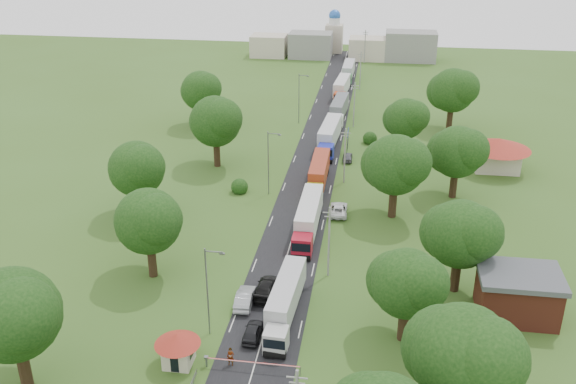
% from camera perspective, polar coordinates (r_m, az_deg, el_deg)
% --- Properties ---
extents(ground, '(260.00, 260.00, 0.00)m').
position_cam_1_polar(ground, '(83.36, 0.22, -4.64)').
color(ground, '#38571D').
rests_on(ground, ground).
extents(road, '(8.00, 200.00, 0.04)m').
position_cam_1_polar(road, '(101.18, 1.83, 0.79)').
color(road, black).
rests_on(road, ground).
extents(boom_barrier, '(9.22, 0.35, 1.18)m').
position_cam_1_polar(boom_barrier, '(62.62, -4.41, -14.83)').
color(boom_barrier, slate).
rests_on(boom_barrier, ground).
extents(guard_booth, '(4.40, 4.40, 3.45)m').
position_cam_1_polar(guard_booth, '(63.19, -9.77, -13.28)').
color(guard_booth, beige).
rests_on(guard_booth, ground).
extents(info_sign, '(0.12, 3.10, 4.10)m').
position_cam_1_polar(info_sign, '(113.65, 5.35, 5.01)').
color(info_sign, slate).
rests_on(info_sign, ground).
extents(pole_1, '(1.60, 0.24, 9.00)m').
position_cam_1_polar(pole_1, '(74.48, 3.66, -4.35)').
color(pole_1, gray).
rests_on(pole_1, ground).
extents(pole_2, '(1.60, 0.24, 9.00)m').
position_cam_1_polar(pole_2, '(99.92, 5.07, 3.30)').
color(pole_2, gray).
rests_on(pole_2, ground).
extents(pole_3, '(1.60, 0.24, 9.00)m').
position_cam_1_polar(pole_3, '(126.44, 5.91, 7.79)').
color(pole_3, gray).
rests_on(pole_3, ground).
extents(pole_4, '(1.60, 0.24, 9.00)m').
position_cam_1_polar(pole_4, '(153.49, 6.46, 10.72)').
color(pole_4, gray).
rests_on(pole_4, ground).
extents(pole_5, '(1.60, 0.24, 9.00)m').
position_cam_1_polar(pole_5, '(180.83, 6.85, 12.76)').
color(pole_5, gray).
rests_on(pole_5, ground).
extents(lamp_0, '(2.03, 0.22, 10.00)m').
position_cam_1_polar(lamp_0, '(64.66, -7.08, -8.45)').
color(lamp_0, slate).
rests_on(lamp_0, ground).
extents(lamp_1, '(2.03, 0.22, 10.00)m').
position_cam_1_polar(lamp_1, '(95.19, -1.68, 2.86)').
color(lamp_1, slate).
rests_on(lamp_1, ground).
extents(lamp_2, '(2.03, 0.22, 10.00)m').
position_cam_1_polar(lamp_2, '(128.03, 1.04, 8.53)').
color(lamp_2, slate).
rests_on(lamp_2, ground).
extents(tree_1, '(9.60, 9.60, 12.05)m').
position_cam_1_polar(tree_1, '(53.95, 15.24, -13.73)').
color(tree_1, '#382616').
rests_on(tree_1, ground).
extents(tree_2, '(8.00, 8.00, 10.10)m').
position_cam_1_polar(tree_2, '(64.08, 10.50, -7.92)').
color(tree_2, '#382616').
rests_on(tree_2, ground).
extents(tree_3, '(8.80, 8.80, 11.07)m').
position_cam_1_polar(tree_3, '(73.04, 15.07, -3.57)').
color(tree_3, '#382616').
rests_on(tree_3, ground).
extents(tree_4, '(9.60, 9.60, 12.05)m').
position_cam_1_polar(tree_4, '(88.60, 9.53, 2.45)').
color(tree_4, '#382616').
rests_on(tree_4, ground).
extents(tree_5, '(8.80, 8.80, 11.07)m').
position_cam_1_polar(tree_5, '(96.96, 14.80, 3.50)').
color(tree_5, '#382616').
rests_on(tree_5, ground).
extents(tree_6, '(8.00, 8.00, 10.10)m').
position_cam_1_polar(tree_6, '(112.63, 10.43, 6.46)').
color(tree_6, '#382616').
rests_on(tree_6, ground).
extents(tree_7, '(9.60, 9.60, 12.05)m').
position_cam_1_polar(tree_7, '(127.36, 14.42, 8.76)').
color(tree_7, '#382616').
rests_on(tree_7, ground).
extents(tree_9, '(9.60, 9.60, 12.05)m').
position_cam_1_polar(tree_9, '(61.40, -23.19, -9.87)').
color(tree_9, '#382616').
rests_on(tree_9, ground).
extents(tree_10, '(8.80, 8.80, 11.07)m').
position_cam_1_polar(tree_10, '(75.02, -12.30, -2.49)').
color(tree_10, '#382616').
rests_on(tree_10, ground).
extents(tree_11, '(8.80, 8.80, 11.07)m').
position_cam_1_polar(tree_11, '(90.15, -13.29, 2.07)').
color(tree_11, '#382616').
rests_on(tree_11, ground).
extents(tree_12, '(9.60, 9.60, 12.05)m').
position_cam_1_polar(tree_12, '(105.98, -6.46, 6.30)').
color(tree_12, '#382616').
rests_on(tree_12, ground).
extents(tree_13, '(8.80, 8.80, 11.07)m').
position_cam_1_polar(tree_13, '(126.69, -7.74, 8.93)').
color(tree_13, '#382616').
rests_on(tree_13, ground).
extents(house_brick, '(8.60, 6.60, 5.20)m').
position_cam_1_polar(house_brick, '(72.75, 19.74, -8.51)').
color(house_brick, maroon).
rests_on(house_brick, ground).
extents(house_cream, '(10.08, 10.08, 5.80)m').
position_cam_1_polar(house_cream, '(110.38, 18.18, 3.63)').
color(house_cream, beige).
rests_on(house_cream, ground).
extents(distant_town, '(52.00, 8.00, 8.00)m').
position_cam_1_polar(distant_town, '(186.16, 5.38, 12.78)').
color(distant_town, gray).
rests_on(distant_town, ground).
extents(church, '(5.00, 5.00, 12.30)m').
position_cam_1_polar(church, '(193.93, 4.12, 13.86)').
color(church, beige).
rests_on(church, ground).
extents(truck_0, '(2.94, 13.79, 3.81)m').
position_cam_1_polar(truck_0, '(68.51, -0.27, -9.70)').
color(truck_0, silver).
rests_on(truck_0, ground).
extents(truck_1, '(2.57, 14.92, 4.14)m').
position_cam_1_polar(truck_1, '(85.09, 1.81, -2.34)').
color(truck_1, '#A51224').
rests_on(truck_1, ground).
extents(truck_2, '(2.53, 14.15, 3.92)m').
position_cam_1_polar(truck_2, '(99.40, 2.74, 1.64)').
color(truck_2, '#BBC116').
rests_on(truck_2, ground).
extents(truck_3, '(3.42, 15.65, 4.32)m').
position_cam_1_polar(truck_3, '(115.36, 3.68, 4.99)').
color(truck_3, '#1C25A8').
rests_on(truck_3, ground).
extents(truck_4, '(3.19, 14.38, 3.97)m').
position_cam_1_polar(truck_4, '(131.50, 4.55, 7.32)').
color(truck_4, white).
rests_on(truck_4, ground).
extents(truck_5, '(3.24, 14.38, 3.97)m').
position_cam_1_polar(truck_5, '(147.52, 4.78, 9.20)').
color(truck_5, '#B8401C').
rests_on(truck_5, ground).
extents(truck_6, '(2.65, 14.05, 3.89)m').
position_cam_1_polar(truck_6, '(163.26, 5.38, 10.64)').
color(truck_6, '#296E3E').
rests_on(truck_6, ground).
extents(car_lane_front, '(1.73, 4.22, 1.43)m').
position_cam_1_polar(car_lane_front, '(66.51, -3.16, -12.30)').
color(car_lane_front, black).
rests_on(car_lane_front, ground).
extents(car_lane_mid, '(1.92, 5.08, 1.65)m').
position_cam_1_polar(car_lane_mid, '(71.34, -3.85, -9.39)').
color(car_lane_mid, '#9CA0A4').
rests_on(car_lane_mid, ground).
extents(car_lane_rear, '(2.63, 5.85, 1.67)m').
position_cam_1_polar(car_lane_rear, '(72.90, -1.92, -8.52)').
color(car_lane_rear, black).
rests_on(car_lane_rear, ground).
extents(car_verge_near, '(2.62, 5.35, 1.46)m').
position_cam_1_polar(car_verge_near, '(91.08, 4.52, -1.55)').
color(car_verge_near, white).
rests_on(car_verge_near, ground).
extents(car_verge_far, '(1.72, 4.07, 1.38)m').
position_cam_1_polar(car_verge_far, '(110.33, 5.32, 3.13)').
color(car_verge_far, '#5B5C63').
rests_on(car_verge_far, ground).
extents(pedestrian_near, '(0.70, 0.46, 1.93)m').
position_cam_1_polar(pedestrian_near, '(63.12, -5.12, -14.40)').
color(pedestrian_near, gray).
rests_on(pedestrian_near, ground).
extents(pedestrian_booth, '(0.90, 0.99, 1.65)m').
position_cam_1_polar(pedestrian_booth, '(65.37, -8.53, -13.20)').
color(pedestrian_booth, gray).
rests_on(pedestrian_booth, ground).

